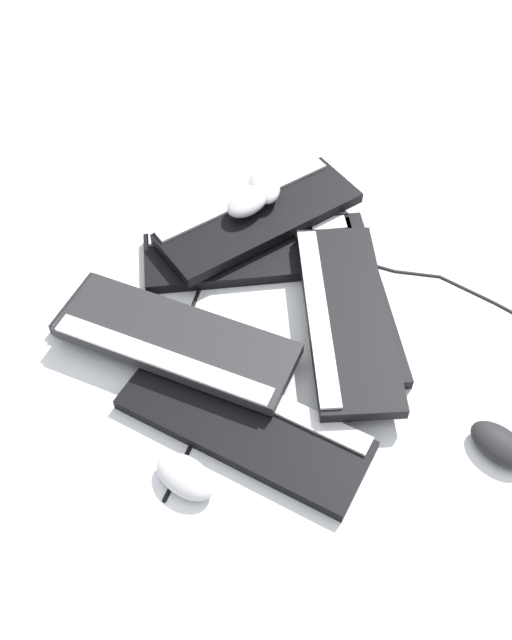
{
  "coord_description": "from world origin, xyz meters",
  "views": [
    {
      "loc": [
        -0.79,
        0.01,
        1.09
      ],
      "look_at": [
        0.04,
        -0.02,
        0.03
      ],
      "focal_mm": 40.0,
      "sensor_mm": 36.0,
      "label": 1
    }
  ],
  "objects_px": {
    "keyboard_3": "(345,296)",
    "mouse_2": "(186,476)",
    "keyboard_6": "(176,341)",
    "keyboard_0": "(251,253)",
    "keyboard_4": "(345,316)",
    "mouse_1": "(500,445)",
    "mouse_3": "(264,186)",
    "keyboard_2": "(245,423)",
    "keyboard_5": "(259,217)",
    "keyboard_1": "(170,339)",
    "mouse_0": "(248,201)"
  },
  "relations": [
    {
      "from": "keyboard_6",
      "to": "mouse_1",
      "type": "bearing_deg",
      "value": -111.72
    },
    {
      "from": "keyboard_0",
      "to": "mouse_2",
      "type": "bearing_deg",
      "value": 166.36
    },
    {
      "from": "keyboard_4",
      "to": "keyboard_6",
      "type": "distance_m",
      "value": 0.32
    },
    {
      "from": "keyboard_3",
      "to": "mouse_3",
      "type": "distance_m",
      "value": 0.3
    },
    {
      "from": "keyboard_1",
      "to": "mouse_0",
      "type": "bearing_deg",
      "value": -27.43
    },
    {
      "from": "keyboard_5",
      "to": "keyboard_6",
      "type": "relative_size",
      "value": 0.98
    },
    {
      "from": "keyboard_2",
      "to": "keyboard_4",
      "type": "relative_size",
      "value": 1.03
    },
    {
      "from": "mouse_1",
      "to": "mouse_3",
      "type": "xyz_separation_m",
      "value": [
        0.6,
        0.37,
        0.06
      ]
    },
    {
      "from": "keyboard_2",
      "to": "keyboard_0",
      "type": "bearing_deg",
      "value": -3.33
    },
    {
      "from": "keyboard_3",
      "to": "mouse_2",
      "type": "distance_m",
      "value": 0.49
    },
    {
      "from": "keyboard_4",
      "to": "mouse_1",
      "type": "relative_size",
      "value": 4.03
    },
    {
      "from": "keyboard_6",
      "to": "mouse_3",
      "type": "height_order",
      "value": "mouse_3"
    },
    {
      "from": "mouse_1",
      "to": "mouse_2",
      "type": "height_order",
      "value": "same"
    },
    {
      "from": "keyboard_1",
      "to": "mouse_3",
      "type": "distance_m",
      "value": 0.41
    },
    {
      "from": "keyboard_3",
      "to": "keyboard_5",
      "type": "relative_size",
      "value": 1.0
    },
    {
      "from": "mouse_1",
      "to": "mouse_2",
      "type": "xyz_separation_m",
      "value": [
        -0.04,
        0.53,
        0.0
      ]
    },
    {
      "from": "keyboard_2",
      "to": "mouse_0",
      "type": "distance_m",
      "value": 0.49
    },
    {
      "from": "keyboard_5",
      "to": "mouse_3",
      "type": "bearing_deg",
      "value": -14.3
    },
    {
      "from": "keyboard_2",
      "to": "mouse_3",
      "type": "xyz_separation_m",
      "value": [
        0.54,
        -0.06,
        0.07
      ]
    },
    {
      "from": "keyboard_2",
      "to": "mouse_0",
      "type": "height_order",
      "value": "mouse_0"
    },
    {
      "from": "mouse_0",
      "to": "keyboard_4",
      "type": "bearing_deg",
      "value": 74.15
    },
    {
      "from": "keyboard_6",
      "to": "keyboard_3",
      "type": "bearing_deg",
      "value": -69.63
    },
    {
      "from": "mouse_1",
      "to": "keyboard_5",
      "type": "bearing_deg",
      "value": -7.14
    },
    {
      "from": "mouse_1",
      "to": "keyboard_6",
      "type": "bearing_deg",
      "value": 25.6
    },
    {
      "from": "keyboard_5",
      "to": "mouse_0",
      "type": "relative_size",
      "value": 4.11
    },
    {
      "from": "keyboard_2",
      "to": "mouse_2",
      "type": "xyz_separation_m",
      "value": [
        -0.1,
        0.1,
        0.01
      ]
    },
    {
      "from": "keyboard_5",
      "to": "keyboard_2",
      "type": "bearing_deg",
      "value": 175.0
    },
    {
      "from": "keyboard_0",
      "to": "mouse_1",
      "type": "xyz_separation_m",
      "value": [
        -0.46,
        -0.4,
        0.01
      ]
    },
    {
      "from": "keyboard_0",
      "to": "keyboard_6",
      "type": "distance_m",
      "value": 0.29
    },
    {
      "from": "mouse_0",
      "to": "mouse_2",
      "type": "xyz_separation_m",
      "value": [
        -0.59,
        0.12,
        -0.06
      ]
    },
    {
      "from": "mouse_1",
      "to": "mouse_2",
      "type": "distance_m",
      "value": 0.53
    },
    {
      "from": "keyboard_1",
      "to": "keyboard_6",
      "type": "bearing_deg",
      "value": -150.68
    },
    {
      "from": "keyboard_4",
      "to": "mouse_1",
      "type": "bearing_deg",
      "value": -138.93
    },
    {
      "from": "keyboard_5",
      "to": "mouse_1",
      "type": "relative_size",
      "value": 4.11
    },
    {
      "from": "keyboard_4",
      "to": "mouse_3",
      "type": "distance_m",
      "value": 0.36
    },
    {
      "from": "keyboard_4",
      "to": "mouse_1",
      "type": "xyz_separation_m",
      "value": [
        -0.27,
        -0.23,
        -0.02
      ]
    },
    {
      "from": "keyboard_3",
      "to": "mouse_1",
      "type": "bearing_deg",
      "value": -146.77
    },
    {
      "from": "mouse_1",
      "to": "mouse_3",
      "type": "distance_m",
      "value": 0.71
    },
    {
      "from": "mouse_0",
      "to": "mouse_1",
      "type": "distance_m",
      "value": 0.69
    },
    {
      "from": "mouse_0",
      "to": "keyboard_1",
      "type": "bearing_deg",
      "value": 15.01
    },
    {
      "from": "keyboard_6",
      "to": "mouse_2",
      "type": "xyz_separation_m",
      "value": [
        -0.26,
        -0.02,
        -0.02
      ]
    },
    {
      "from": "mouse_2",
      "to": "keyboard_1",
      "type": "bearing_deg",
      "value": -43.61
    },
    {
      "from": "mouse_2",
      "to": "mouse_3",
      "type": "distance_m",
      "value": 0.66
    },
    {
      "from": "keyboard_3",
      "to": "mouse_0",
      "type": "height_order",
      "value": "mouse_0"
    },
    {
      "from": "mouse_0",
      "to": "mouse_2",
      "type": "distance_m",
      "value": 0.6
    },
    {
      "from": "keyboard_5",
      "to": "mouse_0",
      "type": "bearing_deg",
      "value": 66.77
    },
    {
      "from": "keyboard_3",
      "to": "mouse_1",
      "type": "height_order",
      "value": "mouse_1"
    },
    {
      "from": "keyboard_0",
      "to": "keyboard_4",
      "type": "xyz_separation_m",
      "value": [
        -0.2,
        -0.17,
        0.03
      ]
    },
    {
      "from": "keyboard_2",
      "to": "keyboard_1",
      "type": "bearing_deg",
      "value": 36.25
    },
    {
      "from": "keyboard_3",
      "to": "keyboard_5",
      "type": "xyz_separation_m",
      "value": [
        0.2,
        0.16,
        0.03
      ]
    }
  ]
}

